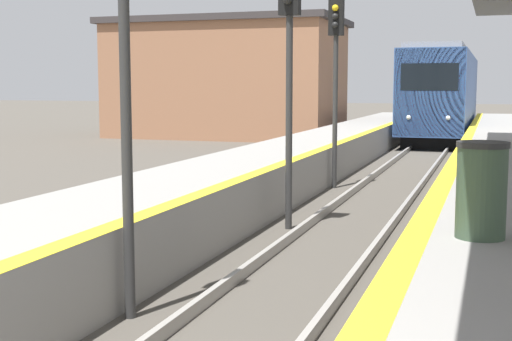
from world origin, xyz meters
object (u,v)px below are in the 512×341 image
at_px(train, 444,93).
at_px(signal_mid, 289,45).
at_px(signal_far, 336,57).
at_px(trash_bin, 481,190).
at_px(signal_near, 123,19).

height_order(train, signal_mid, signal_mid).
bearing_deg(signal_far, signal_mid, -86.60).
xyz_separation_m(train, signal_far, (-1.36, -18.83, 1.10)).
bearing_deg(trash_bin, signal_mid, 126.80).
height_order(train, trash_bin, train).
bearing_deg(signal_mid, train, 87.53).
xyz_separation_m(signal_mid, trash_bin, (3.33, -4.46, -1.76)).
bearing_deg(trash_bin, signal_far, 110.52).
xyz_separation_m(signal_near, trash_bin, (3.65, 0.84, -1.76)).
relative_size(signal_far, trash_bin, 4.65).
distance_m(signal_mid, signal_far, 5.30).
relative_size(signal_mid, signal_far, 1.00).
height_order(train, signal_near, signal_near).
height_order(signal_near, signal_far, same).
distance_m(signal_near, signal_far, 10.59).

